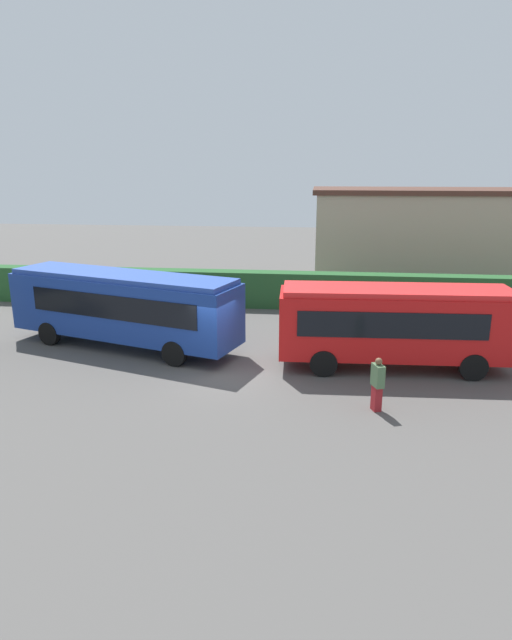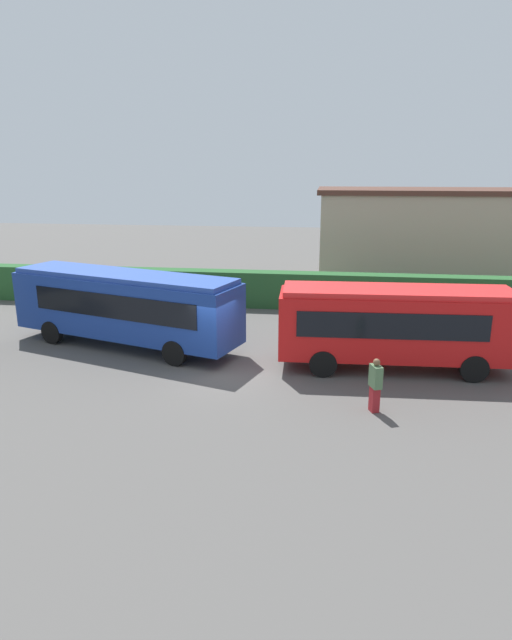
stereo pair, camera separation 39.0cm
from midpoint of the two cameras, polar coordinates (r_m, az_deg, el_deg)
ground_plane at (r=20.46m, az=-3.09°, el=-5.45°), size 101.41×101.41×0.00m
bus_blue at (r=23.43m, az=-13.03°, el=1.58°), size 10.35×5.37×3.16m
bus_red at (r=20.94m, az=14.84°, el=-0.32°), size 8.75×2.71×3.09m
person_center at (r=17.42m, az=12.93°, el=-6.52°), size 0.41×0.55×1.74m
hedge_row at (r=29.70m, az=0.46°, el=3.23°), size 62.71×1.08×1.93m
depot_building at (r=36.18m, az=17.22°, el=8.13°), size 13.12×6.30×6.06m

